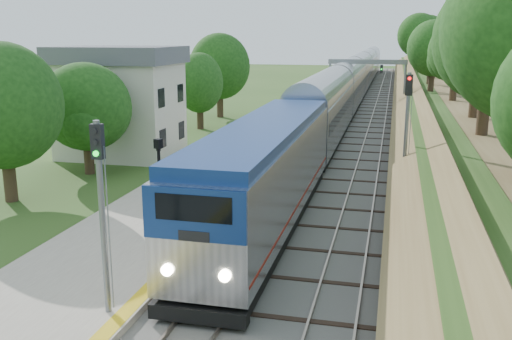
% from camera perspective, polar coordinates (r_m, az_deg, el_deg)
% --- Properties ---
extents(trackbed, '(9.50, 170.00, 0.28)m').
position_cam_1_polar(trackbed, '(68.81, 10.67, 5.88)').
color(trackbed, '#4C4944').
rests_on(trackbed, ground).
extents(platform, '(6.40, 68.00, 0.38)m').
position_cam_1_polar(platform, '(27.80, -9.75, -4.95)').
color(platform, gray).
rests_on(platform, ground).
extents(yellow_stripe, '(0.55, 68.00, 0.01)m').
position_cam_1_polar(yellow_stripe, '(26.77, -4.13, -5.07)').
color(yellow_stripe, gold).
rests_on(yellow_stripe, platform).
extents(embankment, '(10.64, 170.00, 11.70)m').
position_cam_1_polar(embankment, '(68.67, 17.75, 7.05)').
color(embankment, brown).
rests_on(embankment, ground).
extents(station_building, '(8.60, 6.60, 8.00)m').
position_cam_1_polar(station_building, '(43.10, -13.43, 6.73)').
color(station_building, beige).
rests_on(station_building, ground).
extents(signal_gantry, '(8.40, 0.38, 6.20)m').
position_cam_1_polar(signal_gantry, '(63.34, 11.03, 9.56)').
color(signal_gantry, slate).
rests_on(signal_gantry, ground).
extents(trees_behind_platform, '(7.82, 53.32, 7.21)m').
position_cam_1_polar(trees_behind_platform, '(33.56, -16.32, 5.49)').
color(trees_behind_platform, '#332316').
rests_on(trees_behind_platform, ground).
extents(train, '(3.22, 129.09, 4.74)m').
position_cam_1_polar(train, '(78.79, 9.69, 8.57)').
color(train, black).
rests_on(train, trackbed).
extents(lamppost_far, '(0.43, 0.43, 4.32)m').
position_cam_1_polar(lamppost_far, '(24.15, -9.55, -2.51)').
color(lamppost_far, black).
rests_on(lamppost_far, platform).
extents(signal_platform, '(0.36, 0.28, 6.06)m').
position_cam_1_polar(signal_platform, '(17.70, -15.23, -2.67)').
color(signal_platform, slate).
rests_on(signal_platform, platform).
extents(signal_farside, '(0.37, 0.30, 6.80)m').
position_cam_1_polar(signal_farside, '(31.44, 14.84, 4.60)').
color(signal_farside, slate).
rests_on(signal_farside, ground).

